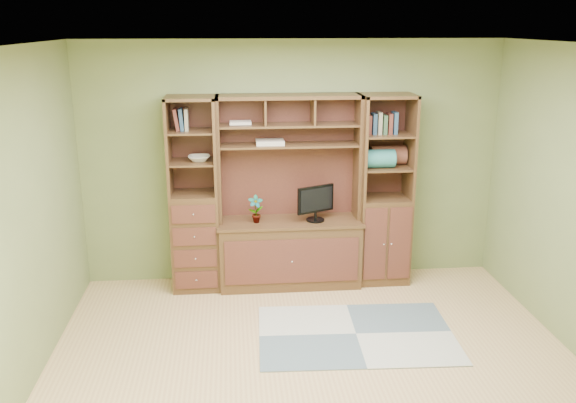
{
  "coord_description": "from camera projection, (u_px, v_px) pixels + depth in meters",
  "views": [
    {
      "loc": [
        -0.65,
        -4.4,
        2.76
      ],
      "look_at": [
        -0.12,
        1.2,
        1.1
      ],
      "focal_mm": 38.0,
      "sensor_mm": 36.0,
      "label": 1
    }
  ],
  "objects": [
    {
      "name": "monitor",
      "position": [
        316.0,
        197.0,
        6.4
      ],
      "size": [
        0.47,
        0.36,
        0.53
      ],
      "primitive_type": "cube",
      "rotation": [
        0.0,
        0.0,
        0.43
      ],
      "color": "black",
      "rests_on": "center_hutch"
    },
    {
      "name": "orchid",
      "position": [
        256.0,
        209.0,
        6.38
      ],
      "size": [
        0.16,
        0.11,
        0.3
      ],
      "primitive_type": "imported",
      "color": "#A26236",
      "rests_on": "center_hutch"
    },
    {
      "name": "magazines",
      "position": [
        270.0,
        142.0,
        6.32
      ],
      "size": [
        0.29,
        0.21,
        0.04
      ],
      "primitive_type": "cube",
      "color": "beige",
      "rests_on": "center_hutch"
    },
    {
      "name": "rug",
      "position": [
        356.0,
        334.0,
        5.6
      ],
      "size": [
        1.83,
        1.26,
        0.01
      ],
      "primitive_type": "cube",
      "rotation": [
        0.0,
        0.0,
        -0.04
      ],
      "color": "gray",
      "rests_on": "ground"
    },
    {
      "name": "bowl",
      "position": [
        199.0,
        158.0,
        6.25
      ],
      "size": [
        0.23,
        0.23,
        0.06
      ],
      "primitive_type": "imported",
      "color": "silver",
      "rests_on": "left_tower"
    },
    {
      "name": "blanket_teal",
      "position": [
        379.0,
        159.0,
        6.38
      ],
      "size": [
        0.33,
        0.19,
        0.19
      ],
      "primitive_type": "cube",
      "color": "#2B716D",
      "rests_on": "right_tower"
    },
    {
      "name": "left_tower",
      "position": [
        194.0,
        195.0,
        6.35
      ],
      "size": [
        0.5,
        0.45,
        2.05
      ],
      "primitive_type": "cube",
      "color": "#4A2F1A",
      "rests_on": "ground"
    },
    {
      "name": "room",
      "position": [
        318.0,
        220.0,
        4.67
      ],
      "size": [
        4.6,
        4.1,
        2.64
      ],
      "color": "tan",
      "rests_on": "ground"
    },
    {
      "name": "right_tower",
      "position": [
        384.0,
        190.0,
        6.53
      ],
      "size": [
        0.55,
        0.45,
        2.05
      ],
      "primitive_type": "cube",
      "color": "#4A2F1A",
      "rests_on": "ground"
    },
    {
      "name": "center_hutch",
      "position": [
        290.0,
        194.0,
        6.4
      ],
      "size": [
        1.54,
        0.53,
        2.05
      ],
      "primitive_type": "cube",
      "color": "#4A2F1A",
      "rests_on": "ground"
    },
    {
      "name": "blanket_red",
      "position": [
        388.0,
        155.0,
        6.51
      ],
      "size": [
        0.37,
        0.21,
        0.21
      ],
      "primitive_type": "cube",
      "color": "brown",
      "rests_on": "right_tower"
    }
  ]
}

